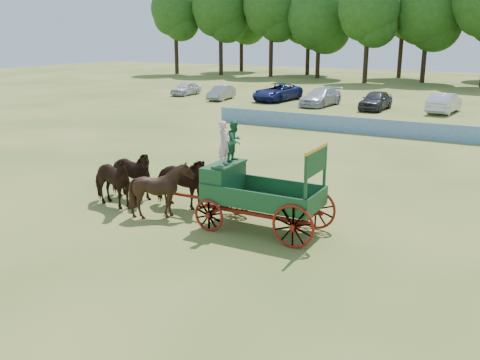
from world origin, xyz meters
name	(u,v)px	position (x,y,z in m)	size (l,w,h in m)	color
ground	(307,230)	(0.00, 0.00, 0.00)	(160.00, 160.00, 0.00)	#A6984B
horse_lead_left	(110,181)	(-7.39, -1.28, 1.00)	(1.08, 2.37, 2.00)	black
horse_lead_right	(129,175)	(-7.39, -0.18, 1.00)	(1.08, 2.37, 2.00)	black
horse_wheel_left	(162,190)	(-4.99, -1.28, 1.00)	(1.62, 1.82, 2.00)	black
horse_wheel_right	(180,183)	(-4.99, -0.18, 1.00)	(1.08, 2.37, 2.00)	black
farm_dray	(244,183)	(-2.00, -0.72, 1.54)	(6.00, 2.00, 3.61)	maroon
sponsor_banner	(400,129)	(-1.00, 18.00, 0.53)	(26.00, 0.08, 1.05)	#1B5695
parked_cars	(417,102)	(-2.47, 30.37, 0.78)	(48.07, 7.25, 1.64)	silver
treeline	(455,7)	(-4.28, 59.78, 9.44)	(88.52, 22.55, 15.46)	#382314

